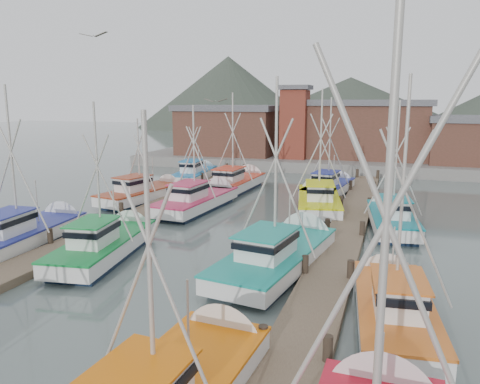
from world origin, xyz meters
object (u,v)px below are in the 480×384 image
(boat_4, at_px, (108,243))
(boat_8, at_px, (200,200))
(boat_12, at_px, (236,183))
(lookout_tower, at_px, (295,122))

(boat_4, relative_size, boat_8, 0.92)
(boat_4, distance_m, boat_12, 19.43)
(boat_4, xyz_separation_m, boat_12, (0.42, 19.43, 0.00))
(lookout_tower, distance_m, boat_12, 16.30)
(lookout_tower, bearing_deg, boat_12, -97.50)
(boat_8, bearing_deg, boat_12, 93.31)
(lookout_tower, relative_size, boat_4, 0.96)
(lookout_tower, height_order, boat_4, lookout_tower)
(boat_12, bearing_deg, lookout_tower, 85.58)
(boat_4, bearing_deg, boat_12, 80.41)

